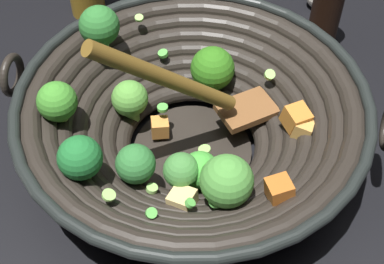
{
  "coord_description": "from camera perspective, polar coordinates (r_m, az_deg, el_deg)",
  "views": [
    {
      "loc": [
        -0.21,
        0.4,
        0.57
      ],
      "look_at": [
        0.01,
        -0.01,
        0.03
      ],
      "focal_mm": 52.57,
      "sensor_mm": 36.0,
      "label": 1
    }
  ],
  "objects": [
    {
      "name": "ground_plane",
      "position": [
        0.73,
        0.04,
        -2.2
      ],
      "size": [
        4.0,
        4.0,
        0.0
      ],
      "primitive_type": "plane",
      "color": "black"
    },
    {
      "name": "wok",
      "position": [
        0.67,
        -0.11,
        1.32
      ],
      "size": [
        0.45,
        0.42,
        0.23
      ],
      "color": "black",
      "rests_on": "ground"
    }
  ]
}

